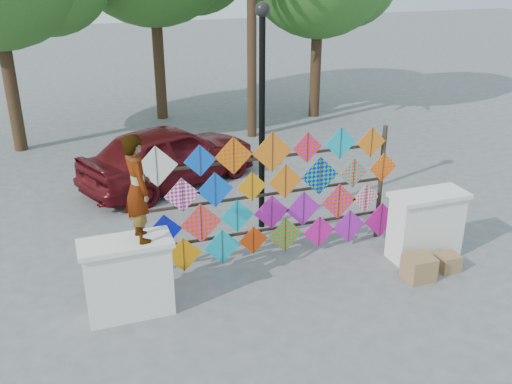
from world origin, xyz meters
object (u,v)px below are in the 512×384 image
vendor_woman (138,188)px  sedan (170,155)px  lamppost (262,99)px  kite_rack (275,197)px

vendor_woman → sedan: (1.46, 5.14, -1.35)m
lamppost → kite_rack: bearing=-99.8°
vendor_woman → lamppost: bearing=-58.9°
sedan → vendor_woman: bearing=140.6°
sedan → kite_rack: bearing=170.5°
vendor_woman → sedan: 5.51m
vendor_woman → lamppost: lamppost is taller
kite_rack → sedan: (-1.06, 4.21, -0.46)m
vendor_woman → lamppost: 3.56m
vendor_woman → lamppost: (2.74, 2.20, 0.59)m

